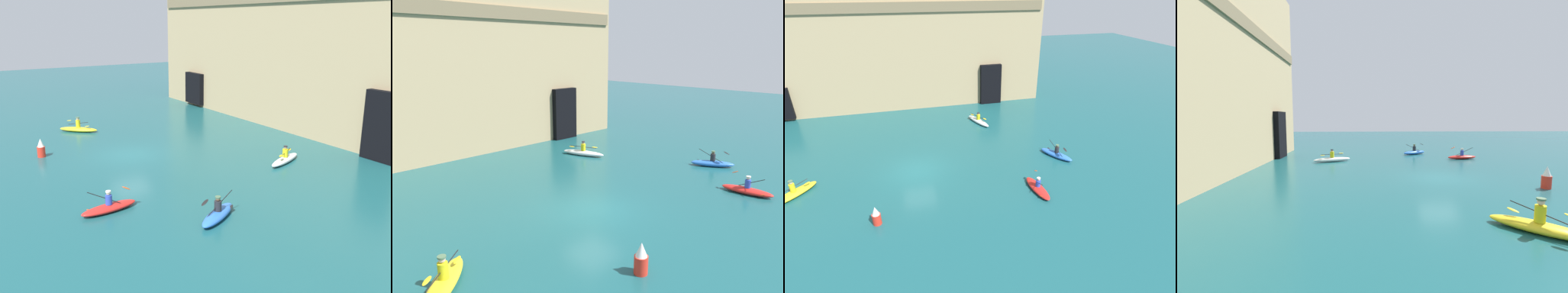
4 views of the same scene
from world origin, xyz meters
The scene contains 6 objects.
ground_plane centered at (0.00, 0.00, 0.00)m, with size 120.00×120.00×0.00m, color #195156.
kayak_blue centered at (11.23, -0.60, 0.24)m, with size 2.11×2.85×1.19m.
kayak_white centered at (6.74, 7.69, 0.24)m, with size 1.82×3.35×1.11m.
kayak_red centered at (7.84, -4.51, 0.22)m, with size 1.12×2.90×1.18m.
kayak_yellow centered at (-8.18, -0.97, 0.24)m, with size 2.82×2.92×1.20m.
marker_buoy centered at (-2.71, -5.17, 0.57)m, with size 0.52×0.52×1.24m.
Camera 4 is at (-16.43, 5.02, 3.86)m, focal length 24.00 mm.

